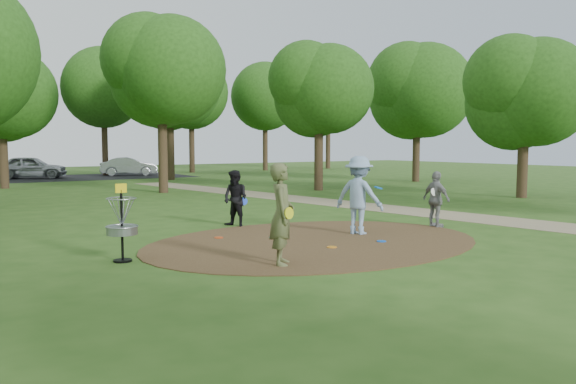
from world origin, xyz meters
TOP-DOWN VIEW (x-y plane):
  - ground at (0.00, 0.00)m, footprint 100.00×100.00m
  - dirt_clearing at (0.00, 0.00)m, footprint 8.40×8.40m
  - footpath at (6.50, 2.00)m, footprint 7.55×39.89m
  - parking_lot at (2.00, 30.00)m, footprint 14.00×8.00m
  - player_observer_with_disc at (-2.05, -1.69)m, footprint 0.79×0.85m
  - player_throwing_with_disc at (1.57, 0.29)m, footprint 1.43×1.48m
  - player_walking_with_disc at (-0.41, 3.25)m, footprint 0.85×0.94m
  - player_waiting_with_disc at (4.18, 0.06)m, footprint 0.45×0.92m
  - disc_ground_cyan at (-0.57, 0.97)m, footprint 0.22×0.22m
  - disc_ground_blue at (1.24, -0.91)m, footprint 0.22×0.22m
  - disc_ground_red at (-1.71, 1.69)m, footprint 0.22×0.22m
  - car_left at (-1.38, 30.41)m, footprint 4.86×3.35m
  - car_right at (5.27, 30.40)m, footprint 4.33×2.59m
  - disc_ground_orange at (-0.19, -0.85)m, footprint 0.22×0.22m
  - disc_golf_basket at (-4.50, 0.30)m, footprint 0.63×0.63m
  - tree_ring at (1.32, 9.45)m, footprint 37.17×44.92m

SIDE VIEW (x-z plane):
  - ground at x=0.00m, z-range 0.00..0.00m
  - parking_lot at x=2.00m, z-range 0.00..0.01m
  - footpath at x=6.50m, z-range 0.00..0.01m
  - dirt_clearing at x=0.00m, z-range 0.00..0.02m
  - disc_ground_cyan at x=-0.57m, z-range 0.02..0.04m
  - disc_ground_blue at x=1.24m, z-range 0.02..0.04m
  - disc_ground_red at x=-1.71m, z-range 0.02..0.04m
  - disc_ground_orange at x=-0.19m, z-range 0.02..0.04m
  - car_right at x=5.27m, z-range 0.00..1.35m
  - car_left at x=-1.38m, z-range 0.00..1.54m
  - player_waiting_with_disc at x=4.18m, z-range 0.00..1.56m
  - player_walking_with_disc at x=-0.41m, z-range 0.00..1.58m
  - disc_golf_basket at x=-4.50m, z-range 0.10..1.64m
  - player_observer_with_disc at x=-2.05m, z-range 0.00..1.95m
  - player_throwing_with_disc at x=1.57m, z-range 0.00..2.01m
  - tree_ring at x=1.32m, z-range 0.78..9.46m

